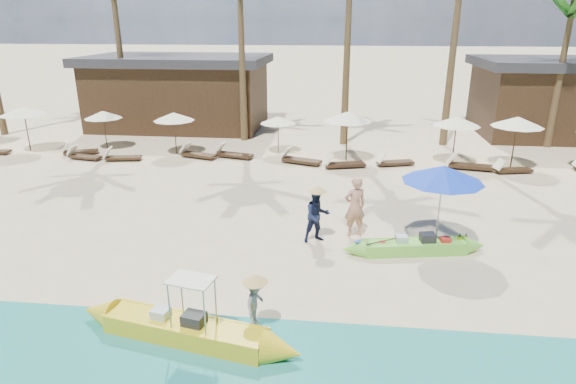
# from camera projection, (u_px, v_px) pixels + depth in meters

# --- Properties ---
(ground) EXTENTS (240.00, 240.00, 0.00)m
(ground) POSITION_uv_depth(u_px,v_px,m) (263.00, 264.00, 13.16)
(ground) COLOR beige
(ground) RESTS_ON ground
(green_canoe) EXTENTS (4.66, 1.11, 0.60)m
(green_canoe) POSITION_uv_depth(u_px,v_px,m) (414.00, 246.00, 13.76)
(green_canoe) COLOR #6FD240
(green_canoe) RESTS_ON ground
(yellow_canoe) EXTENTS (5.61, 1.50, 1.47)m
(yellow_canoe) POSITION_uv_depth(u_px,v_px,m) (185.00, 329.00, 10.00)
(yellow_canoe) COLOR yellow
(yellow_canoe) RESTS_ON ground
(tourist) EXTENTS (0.81, 0.68, 1.90)m
(tourist) POSITION_uv_depth(u_px,v_px,m) (355.00, 207.00, 14.65)
(tourist) COLOR tan
(tourist) RESTS_ON ground
(vendor_green) EXTENTS (0.98, 0.89, 1.64)m
(vendor_green) POSITION_uv_depth(u_px,v_px,m) (317.00, 216.00, 14.29)
(vendor_green) COLOR #151D3B
(vendor_green) RESTS_ON ground
(vendor_yellow) EXTENTS (0.52, 0.75, 1.07)m
(vendor_yellow) POSITION_uv_depth(u_px,v_px,m) (255.00, 302.00, 10.13)
(vendor_yellow) COLOR gray
(vendor_yellow) RESTS_ON ground
(blue_umbrella) EXTENTS (2.30, 2.30, 2.48)m
(blue_umbrella) POSITION_uv_depth(u_px,v_px,m) (443.00, 174.00, 13.50)
(blue_umbrella) COLOR #99999E
(blue_umbrella) RESTS_ON ground
(resort_parasol_2) EXTENTS (2.21, 2.21, 2.28)m
(resort_parasol_2) POSITION_uv_depth(u_px,v_px,m) (23.00, 111.00, 23.95)
(resort_parasol_2) COLOR #3A2517
(resort_parasol_2) RESTS_ON ground
(resort_parasol_3) EXTENTS (1.89, 1.89, 1.95)m
(resort_parasol_3) POSITION_uv_depth(u_px,v_px,m) (103.00, 115.00, 24.53)
(resort_parasol_3) COLOR #3A2517
(resort_parasol_3) RESTS_ON ground
(lounger_3_left) EXTENTS (1.74, 1.04, 0.57)m
(lounger_3_left) POSITION_uv_depth(u_px,v_px,m) (78.00, 151.00, 23.88)
(lounger_3_left) COLOR #3A2517
(lounger_3_left) RESTS_ON ground
(lounger_3_right) EXTENTS (1.75, 0.83, 0.57)m
(lounger_3_right) POSITION_uv_depth(u_px,v_px,m) (83.00, 156.00, 23.03)
(lounger_3_right) COLOR #3A2517
(lounger_3_right) RESTS_ON ground
(resort_parasol_4) EXTENTS (2.00, 2.00, 2.06)m
(resort_parasol_4) POSITION_uv_depth(u_px,v_px,m) (174.00, 117.00, 23.49)
(resort_parasol_4) COLOR #3A2517
(resort_parasol_4) RESTS_ON ground
(lounger_4_left) EXTENTS (1.78, 0.81, 0.58)m
(lounger_4_left) POSITION_uv_depth(u_px,v_px,m) (121.00, 157.00, 22.82)
(lounger_4_left) COLOR #3A2517
(lounger_4_left) RESTS_ON ground
(lounger_4_right) EXTENTS (1.92, 1.08, 0.62)m
(lounger_4_right) POSITION_uv_depth(u_px,v_px,m) (197.00, 154.00, 23.29)
(lounger_4_right) COLOR #3A2517
(lounger_4_right) RESTS_ON ground
(resort_parasol_5) EXTENTS (1.79, 1.79, 1.84)m
(resort_parasol_5) POSITION_uv_depth(u_px,v_px,m) (278.00, 120.00, 23.72)
(resort_parasol_5) COLOR #3A2517
(resort_parasol_5) RESTS_ON ground
(lounger_5_left) EXTENTS (1.94, 1.00, 0.63)m
(lounger_5_left) POSITION_uv_depth(u_px,v_px,m) (232.00, 154.00, 23.29)
(lounger_5_left) COLOR #3A2517
(lounger_5_left) RESTS_ON ground
(resort_parasol_6) EXTENTS (2.26, 2.26, 2.32)m
(resort_parasol_6) POSITION_uv_depth(u_px,v_px,m) (348.00, 116.00, 22.29)
(resort_parasol_6) COLOR #3A2517
(resort_parasol_6) RESTS_ON ground
(lounger_6_left) EXTENTS (2.00, 1.17, 0.65)m
(lounger_6_left) POSITION_uv_depth(u_px,v_px,m) (299.00, 159.00, 22.34)
(lounger_6_left) COLOR #3A2517
(lounger_6_left) RESTS_ON ground
(lounger_6_right) EXTENTS (1.96, 1.04, 0.64)m
(lounger_6_right) POSITION_uv_depth(u_px,v_px,m) (342.00, 163.00, 21.69)
(lounger_6_right) COLOR #3A2517
(lounger_6_right) RESTS_ON ground
(resort_parasol_7) EXTENTS (2.14, 2.14, 2.21)m
(resort_parasol_7) POSITION_uv_depth(u_px,v_px,m) (457.00, 121.00, 21.78)
(resort_parasol_7) COLOR #3A2517
(resort_parasol_7) RESTS_ON ground
(lounger_7_left) EXTENTS (1.83, 1.01, 0.59)m
(lounger_7_left) POSITION_uv_depth(u_px,v_px,m) (393.00, 162.00, 22.02)
(lounger_7_left) COLOR #3A2517
(lounger_7_left) RESTS_ON ground
(lounger_7_right) EXTENTS (2.05, 0.97, 0.67)m
(lounger_7_right) POSITION_uv_depth(u_px,v_px,m) (467.00, 165.00, 21.47)
(lounger_7_right) COLOR #3A2517
(lounger_7_right) RESTS_ON ground
(resort_parasol_8) EXTENTS (2.24, 2.24, 2.31)m
(resort_parasol_8) POSITION_uv_depth(u_px,v_px,m) (518.00, 122.00, 21.21)
(resort_parasol_8) COLOR #3A2517
(resort_parasol_8) RESTS_ON ground
(lounger_8_left) EXTENTS (1.73, 0.85, 0.56)m
(lounger_8_left) POSITION_uv_depth(u_px,v_px,m) (511.00, 169.00, 20.96)
(lounger_8_left) COLOR #3A2517
(lounger_8_left) RESTS_ON ground
(palm_6) EXTENTS (2.08, 2.08, 8.51)m
(palm_6) POSITION_uv_depth(u_px,v_px,m) (573.00, 4.00, 23.03)
(palm_6) COLOR brown
(palm_6) RESTS_ON ground
(pavilion_west) EXTENTS (10.80, 6.60, 4.30)m
(pavilion_west) POSITION_uv_depth(u_px,v_px,m) (180.00, 91.00, 29.63)
(pavilion_west) COLOR #3A2517
(pavilion_west) RESTS_ON ground
(pavilion_east) EXTENTS (8.80, 6.60, 4.30)m
(pavilion_east) POSITION_uv_depth(u_px,v_px,m) (555.00, 97.00, 27.33)
(pavilion_east) COLOR #3A2517
(pavilion_east) RESTS_ON ground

